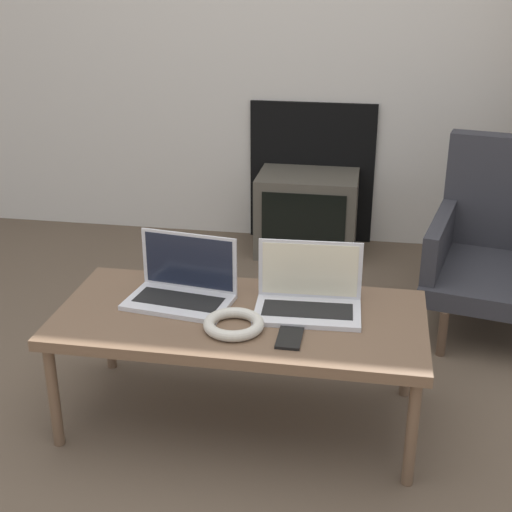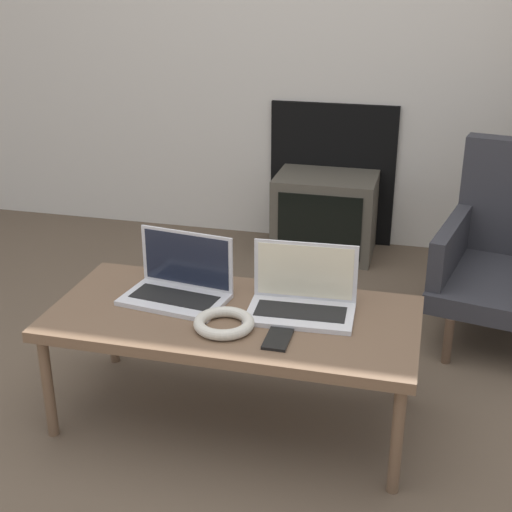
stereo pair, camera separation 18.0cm
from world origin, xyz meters
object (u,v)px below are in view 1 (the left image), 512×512
laptop_right (308,296)px  tv (307,213)px  laptop_left (183,286)px  armchair (503,238)px  headphones (233,324)px  phone (290,338)px

laptop_right → tv: size_ratio=0.68×
tv → laptop_right: bearing=-84.0°
laptop_left → laptop_right: size_ratio=1.04×
laptop_left → armchair: bearing=44.5°
laptop_left → headphones: laptop_left is taller
laptop_left → laptop_right: (0.42, 0.00, 0.00)m
phone → tv: bearing=94.1°
laptop_right → phone: laptop_right is taller
phone → armchair: size_ratio=0.17×
headphones → tv: headphones is taller
laptop_left → laptop_right: bearing=8.1°
phone → tv: (-0.12, 1.69, -0.19)m
laptop_left → armchair: (1.16, 0.86, -0.08)m
headphones → phone: (0.18, -0.03, -0.01)m
headphones → phone: bearing=-10.6°
laptop_left → armchair: 1.44m
laptop_right → armchair: (0.74, 0.86, -0.08)m
laptop_right → armchair: bearing=46.5°
laptop_right → armchair: size_ratio=0.46×
phone → laptop_left: bearing=151.7°
laptop_right → phone: size_ratio=2.63×
headphones → armchair: size_ratio=0.25×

